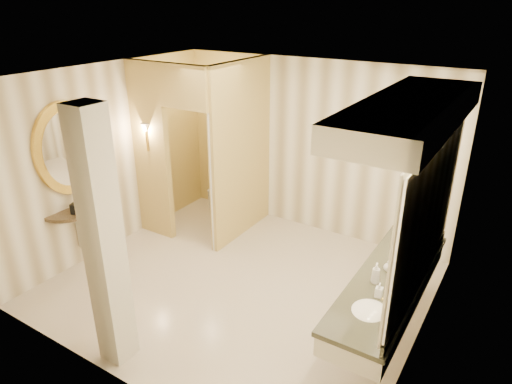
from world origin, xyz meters
TOP-DOWN VIEW (x-y plane):
  - floor at (0.00, 0.00)m, footprint 4.50×4.50m
  - ceiling at (0.00, 0.00)m, footprint 4.50×4.50m
  - wall_back at (0.00, 2.00)m, footprint 4.50×0.02m
  - wall_front at (0.00, -2.00)m, footprint 4.50×0.02m
  - wall_left at (-2.25, 0.00)m, footprint 0.02×4.00m
  - wall_right at (2.25, 0.00)m, footprint 0.02×4.00m
  - toilet_closet at (-1.12, 0.97)m, footprint 1.50×1.55m
  - wall_sconce at (-1.93, 0.43)m, footprint 0.14×0.14m
  - vanity at (1.98, -0.14)m, footprint 0.75×2.50m
  - console_shelf at (-2.21, -0.71)m, footprint 0.95×0.95m
  - pillar at (-0.37, -1.75)m, footprint 0.29×0.29m
  - tissue_box at (-2.01, -0.84)m, footprint 0.18×0.18m
  - toilet at (-1.11, 1.34)m, footprint 0.61×0.84m
  - soap_bottle_a at (1.95, -0.52)m, footprint 0.07×0.08m
  - soap_bottle_b at (1.89, -0.03)m, footprint 0.12×0.12m
  - soap_bottle_c at (1.85, -0.31)m, footprint 0.10×0.10m

SIDE VIEW (x-z plane):
  - floor at x=0.00m, z-range 0.00..0.00m
  - toilet at x=-1.11m, z-range 0.00..0.77m
  - soap_bottle_b at x=1.89m, z-range 0.88..1.00m
  - tissue_box at x=-2.01m, z-range 0.88..1.02m
  - soap_bottle_a at x=1.95m, z-range 0.88..1.02m
  - soap_bottle_c at x=1.85m, z-range 0.88..1.10m
  - console_shelf at x=-2.21m, z-range 0.38..2.30m
  - wall_back at x=0.00m, z-range 0.00..2.70m
  - wall_front at x=0.00m, z-range 0.00..2.70m
  - wall_left at x=-2.25m, z-range 0.00..2.70m
  - wall_right at x=2.25m, z-range 0.00..2.70m
  - pillar at x=-0.37m, z-range 0.00..2.70m
  - toilet_closet at x=-1.12m, z-range 0.04..2.74m
  - vanity at x=1.98m, z-range 0.58..2.67m
  - wall_sconce at x=-1.93m, z-range 1.52..1.94m
  - ceiling at x=0.00m, z-range 2.70..2.70m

